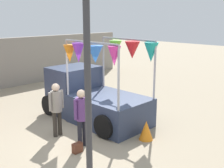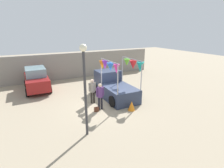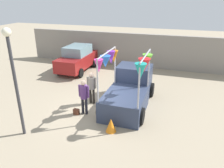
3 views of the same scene
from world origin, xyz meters
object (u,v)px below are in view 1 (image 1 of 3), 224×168
(vendor_truck, at_px, (91,94))
(person_customer, at_px, (82,113))
(folded_kite_bundle_tangerine, at_px, (146,130))
(person_vendor, at_px, (56,105))
(handbag, at_px, (77,148))
(street_lamp, at_px, (88,72))

(vendor_truck, bearing_deg, person_customer, -137.38)
(folded_kite_bundle_tangerine, bearing_deg, person_customer, 148.11)
(person_vendor, bearing_deg, person_customer, -85.81)
(person_customer, xyz_separation_m, handbag, (-0.35, -0.20, -0.90))
(vendor_truck, relative_size, handbag, 14.45)
(street_lamp, xyz_separation_m, folded_kite_bundle_tangerine, (3.36, 1.25, -2.47))
(vendor_truck, xyz_separation_m, person_customer, (-1.80, -1.66, 0.15))
(person_customer, xyz_separation_m, person_vendor, (-0.08, 1.13, -0.00))
(vendor_truck, xyz_separation_m, folded_kite_bundle_tangerine, (-0.13, -2.70, -0.59))
(person_customer, bearing_deg, folded_kite_bundle_tangerine, -31.89)
(person_customer, distance_m, handbag, 0.99)
(person_vendor, xyz_separation_m, handbag, (-0.27, -1.33, -0.90))
(street_lamp, bearing_deg, vendor_truck, 48.48)
(street_lamp, distance_m, folded_kite_bundle_tangerine, 4.35)
(folded_kite_bundle_tangerine, bearing_deg, street_lamp, -159.65)
(person_customer, bearing_deg, vendor_truck, 42.62)
(person_vendor, height_order, folded_kite_bundle_tangerine, person_vendor)
(handbag, bearing_deg, vendor_truck, 40.81)
(person_customer, height_order, folded_kite_bundle_tangerine, person_customer)
(person_customer, bearing_deg, person_vendor, 94.19)
(vendor_truck, bearing_deg, person_vendor, -164.24)
(vendor_truck, bearing_deg, folded_kite_bundle_tangerine, -92.81)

